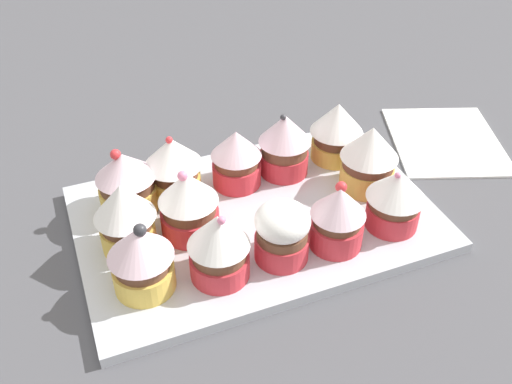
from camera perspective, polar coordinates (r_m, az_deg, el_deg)
name	(u,v)px	position (r cm, az deg, el deg)	size (l,w,h in cm)	color
ground_plane	(256,233)	(62.50, 0.00, -4.07)	(180.00, 180.00, 3.00)	#4C4C51
baking_tray	(256,218)	(61.09, 0.00, -2.63)	(37.06, 24.31, 1.20)	silver
cupcake_0	(141,258)	(51.87, -11.36, -6.44)	(5.92, 5.92, 7.43)	#EFC651
cupcake_1	(219,246)	(52.02, -3.73, -5.34)	(5.77, 5.77, 7.47)	#D1333D
cupcake_2	(284,232)	(54.07, 2.82, -3.95)	(5.29, 5.29, 6.31)	#D1333D
cupcake_3	(338,217)	(55.61, 8.14, -2.45)	(5.37, 5.37, 7.31)	#D1333D
cupcake_4	(395,198)	(58.89, 13.69, -0.55)	(5.93, 5.93, 6.95)	#D1333D
cupcake_5	(125,215)	(55.77, -12.91, -2.29)	(5.93, 5.93, 7.69)	#EFC651
cupcake_6	(190,205)	(56.40, -6.62, -1.33)	(5.97, 5.97, 7.68)	#D1333D
cupcake_7	(367,155)	(63.48, 11.02, 3.64)	(6.31, 6.31, 7.70)	#EFC651
cupcake_8	(126,181)	(60.80, -12.77, 1.05)	(6.23, 6.23, 7.33)	#EFC651
cupcake_9	(174,166)	(61.49, -8.19, 2.58)	(6.20, 6.20, 7.57)	#EFC651
cupcake_10	(239,157)	(62.96, -1.72, 3.50)	(5.59, 5.59, 6.78)	#D1333D
cupcake_11	(285,143)	(64.48, 2.86, 4.85)	(5.90, 5.90, 7.68)	#D1333D
cupcake_12	(336,130)	(67.42, 8.00, 6.14)	(6.14, 6.14, 7.25)	#EFC651
napkin	(446,140)	(77.48, 18.35, 4.95)	(13.32, 15.65, 0.60)	white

